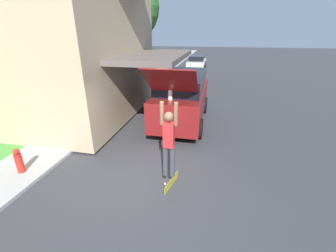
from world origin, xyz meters
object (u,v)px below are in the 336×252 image
object	(u,v)px
suv_parked	(182,97)
car_down_street	(197,62)
lawn_tree_far	(124,7)
skateboard	(171,182)
fire_hydrant	(19,161)
skateboarder	(169,140)
lawn_tree_near	(42,6)

from	to	relation	value
suv_parked	car_down_street	bearing A→B (deg)	93.08
lawn_tree_far	skateboard	xyz separation A→B (m)	(5.55, -11.39, -5.00)
fire_hydrant	skateboarder	bearing A→B (deg)	2.04
skateboarder	lawn_tree_near	bearing A→B (deg)	145.39
lawn_tree_near	suv_parked	world-z (taller)	lawn_tree_near
skateboarder	skateboard	xyz separation A→B (m)	(0.07, -0.04, -1.17)
car_down_street	skateboard	bearing A→B (deg)	-86.28
car_down_street	skateboard	world-z (taller)	car_down_street
lawn_tree_near	lawn_tree_far	xyz separation A→B (m)	(0.53, 7.21, 0.56)
lawn_tree_near	skateboard	size ratio (longest dim) A/B	8.90
lawn_tree_near	suv_parked	xyz separation A→B (m)	(5.57, 0.78, -3.59)
lawn_tree_near	skateboard	world-z (taller)	lawn_tree_near
fire_hydrant	car_down_street	bearing A→B (deg)	81.97
lawn_tree_near	suv_parked	bearing A→B (deg)	8.02
suv_parked	lawn_tree_far	bearing A→B (deg)	128.13
skateboard	fire_hydrant	distance (m)	4.39
lawn_tree_far	fire_hydrant	size ratio (longest dim) A/B	10.22
skateboarder	suv_parked	bearing A→B (deg)	95.05
skateboard	lawn_tree_far	bearing A→B (deg)	115.97
suv_parked	car_down_street	xyz separation A→B (m)	(-0.87, 16.22, -0.51)
fire_hydrant	skateboard	bearing A→B (deg)	1.52
car_down_street	skateboard	distance (m)	21.24
lawn_tree_near	fire_hydrant	distance (m)	6.33
lawn_tree_near	car_down_street	distance (m)	18.12
skateboarder	skateboard	bearing A→B (deg)	-27.52
fire_hydrant	suv_parked	bearing A→B (deg)	52.65
fire_hydrant	lawn_tree_far	bearing A→B (deg)	95.77
car_down_street	suv_parked	bearing A→B (deg)	-86.92
car_down_street	skateboarder	distance (m)	21.21
lawn_tree_near	skateboard	bearing A→B (deg)	-34.54
car_down_street	skateboarder	world-z (taller)	skateboarder
lawn_tree_far	suv_parked	xyz separation A→B (m)	(5.04, -6.43, -4.15)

